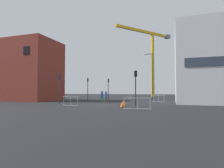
% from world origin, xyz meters
% --- Properties ---
extents(ground, '(160.00, 160.00, 0.00)m').
position_xyz_m(ground, '(0.00, 0.00, 0.00)').
color(ground, black).
extents(brick_building, '(10.88, 7.43, 10.49)m').
position_xyz_m(brick_building, '(-15.70, 6.20, 5.24)').
color(brick_building, maroon).
rests_on(brick_building, ground).
extents(office_block, '(12.19, 9.45, 10.71)m').
position_xyz_m(office_block, '(15.50, 8.11, 5.35)').
color(office_block, silver).
rests_on(office_block, ground).
extents(construction_crane, '(13.79, 15.99, 19.42)m').
position_xyz_m(construction_crane, '(3.07, 34.61, 13.50)').
color(construction_crane, gold).
rests_on(construction_crane, ground).
extents(streetlamp_tall, '(1.68, 0.24, 8.58)m').
position_xyz_m(streetlamp_tall, '(5.33, 13.88, 4.94)').
color(streetlamp_tall, black).
rests_on(streetlamp_tall, ground).
extents(traffic_light_island, '(0.36, 0.38, 4.22)m').
position_xyz_m(traffic_light_island, '(-3.58, 15.54, 2.82)').
color(traffic_light_island, black).
rests_on(traffic_light_island, ground).
extents(traffic_light_near, '(0.39, 0.35, 4.01)m').
position_xyz_m(traffic_light_near, '(4.97, 0.77, 2.69)').
color(traffic_light_near, black).
rests_on(traffic_light_near, ground).
extents(traffic_light_far, '(0.34, 0.39, 4.11)m').
position_xyz_m(traffic_light_far, '(-5.89, 10.68, 2.75)').
color(traffic_light_far, '#2D2D30').
rests_on(traffic_light_far, ground).
extents(traffic_light_verge, '(0.37, 0.37, 3.80)m').
position_xyz_m(traffic_light_verge, '(-4.48, -0.35, 2.57)').
color(traffic_light_verge, '#2D2D30').
rests_on(traffic_light_verge, ground).
extents(pedestrian_walking, '(0.34, 0.34, 1.70)m').
position_xyz_m(pedestrian_walking, '(-1.21, 5.96, 0.99)').
color(pedestrian_walking, '#2D844C').
rests_on(pedestrian_walking, ground).
extents(pedestrian_waiting, '(0.34, 0.34, 1.70)m').
position_xyz_m(pedestrian_waiting, '(0.09, 4.12, 0.99)').
color(pedestrian_waiting, '#4C4C51').
rests_on(pedestrian_waiting, ground).
extents(safety_barrier_rear, '(1.81, 0.33, 1.08)m').
position_xyz_m(safety_barrier_rear, '(6.99, 7.98, 0.56)').
color(safety_barrier_rear, '#9EA0A5').
rests_on(safety_barrier_rear, ground).
extents(safety_barrier_front, '(1.94, 0.10, 1.08)m').
position_xyz_m(safety_barrier_front, '(-1.58, -2.47, 0.56)').
color(safety_barrier_front, '#9EA0A5').
rests_on(safety_barrier_front, ground).
extents(safety_barrier_right_run, '(0.31, 2.52, 1.08)m').
position_xyz_m(safety_barrier_right_run, '(1.65, 12.37, 0.56)').
color(safety_barrier_right_run, '#9EA0A5').
rests_on(safety_barrier_right_run, ground).
extents(safety_barrier_mid_span, '(2.45, 0.34, 1.08)m').
position_xyz_m(safety_barrier_mid_span, '(6.02, -3.97, 0.56)').
color(safety_barrier_mid_span, '#B2B5BA').
rests_on(safety_barrier_mid_span, ground).
extents(traffic_cone_by_barrier, '(0.66, 0.66, 0.67)m').
position_xyz_m(traffic_cone_by_barrier, '(3.84, -0.45, 0.31)').
color(traffic_cone_by_barrier, black).
rests_on(traffic_cone_by_barrier, ground).
extents(traffic_cone_orange, '(0.52, 0.52, 0.53)m').
position_xyz_m(traffic_cone_orange, '(3.97, -1.57, 0.24)').
color(traffic_cone_orange, black).
rests_on(traffic_cone_orange, ground).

